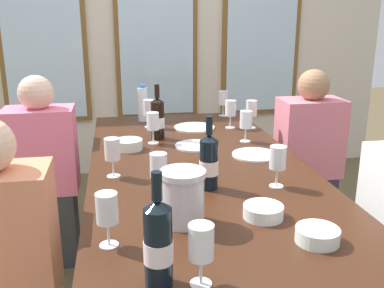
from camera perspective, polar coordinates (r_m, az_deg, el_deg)
back_wall_with_windows at (r=3.98m, az=-4.76°, el=16.86°), size 4.21×0.10×2.90m
dining_table at (r=2.13m, az=0.75°, el=-4.35°), size 1.01×2.12×0.74m
white_plate_0 at (r=2.24m, az=8.12°, el=-1.38°), size 0.23×0.23×0.01m
white_plate_1 at (r=2.74m, az=0.31°, el=2.15°), size 0.25×0.25×0.01m
white_plate_2 at (r=2.37m, az=0.49°, el=-0.23°), size 0.22×0.22×0.01m
metal_pitcher at (r=1.50m, az=-1.18°, el=-6.82°), size 0.16×0.16×0.19m
wine_bottle_0 at (r=2.50m, az=-4.46°, el=3.33°), size 0.08×0.08×0.31m
wine_bottle_1 at (r=1.78m, az=2.19°, el=-2.32°), size 0.08×0.08×0.30m
wine_bottle_2 at (r=1.17m, az=-4.39°, el=-12.64°), size 0.08×0.08×0.32m
tasting_bowl_0 at (r=2.34m, az=-8.21°, el=-0.07°), size 0.15×0.15×0.05m
tasting_bowl_1 at (r=1.58m, az=9.18°, el=-8.59°), size 0.14×0.14×0.05m
tasting_bowl_2 at (r=1.46m, az=15.89°, el=-11.26°), size 0.14×0.14×0.05m
water_bottle at (r=2.93m, az=-6.39°, el=5.16°), size 0.06×0.06×0.24m
wine_glass_0 at (r=1.94m, az=-10.25°, el=-0.90°), size 0.07×0.07×0.17m
wine_glass_1 at (r=3.06m, az=4.06°, el=5.79°), size 0.07×0.07×0.17m
wine_glass_2 at (r=2.41m, az=-5.08°, el=2.75°), size 0.07×0.07×0.17m
wine_glass_3 at (r=1.71m, az=-4.34°, el=-2.91°), size 0.07×0.07×0.17m
wine_glass_4 at (r=2.76m, az=-5.59°, el=4.55°), size 0.07×0.07×0.17m
wine_glass_5 at (r=1.83m, az=11.01°, el=-2.01°), size 0.07×0.07×0.17m
wine_glass_6 at (r=2.75m, az=7.69°, el=4.43°), size 0.07×0.07×0.17m
wine_glass_7 at (r=1.37m, az=-10.92°, el=-8.32°), size 0.07×0.07×0.17m
wine_glass_9 at (r=2.74m, az=5.00°, el=4.45°), size 0.07×0.07×0.17m
wine_glass_10 at (r=1.16m, az=1.18°, el=-12.73°), size 0.07×0.07×0.17m
wine_glass_11 at (r=2.45m, az=6.98°, el=2.94°), size 0.07×0.07×0.17m
seated_person_0 at (r=2.66m, az=-18.51°, el=-4.13°), size 0.38×0.24×1.11m
seated_person_1 at (r=2.86m, az=14.69°, el=-2.35°), size 0.38×0.24×1.11m
seated_person_2 at (r=1.78m, az=-23.12°, el=-15.48°), size 0.38×0.24×1.11m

